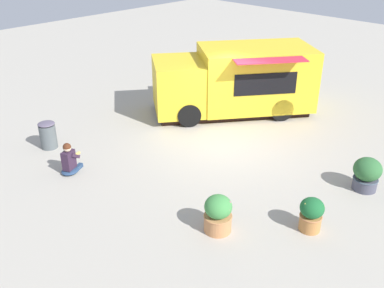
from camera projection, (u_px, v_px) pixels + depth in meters
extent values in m
plane|color=#ACA699|center=(231.00, 140.00, 13.30)|extent=(40.00, 40.00, 0.00)
cube|color=yellow|center=(255.00, 77.00, 14.89)|extent=(4.01, 4.31, 2.03)
cube|color=yellow|center=(178.00, 86.00, 14.60)|extent=(2.67, 2.56, 1.67)
cube|color=black|center=(155.00, 78.00, 14.36)|extent=(1.44, 1.09, 0.64)
cube|color=black|center=(266.00, 84.00, 13.84)|extent=(1.24, 1.65, 0.71)
cube|color=red|center=(271.00, 60.00, 13.20)|extent=(1.82, 2.15, 0.03)
cube|color=black|center=(231.00, 108.00, 15.29)|extent=(4.45, 5.11, 0.21)
cylinder|color=black|center=(181.00, 94.00, 15.82)|extent=(0.63, 0.74, 0.76)
cylinder|color=black|center=(189.00, 115.00, 14.05)|extent=(0.63, 0.74, 0.76)
cylinder|color=black|center=(264.00, 89.00, 16.24)|extent=(0.63, 0.74, 0.76)
cylinder|color=black|center=(282.00, 110.00, 14.48)|extent=(0.63, 0.74, 0.76)
ellipsoid|color=navy|center=(70.00, 170.00, 11.55)|extent=(0.62, 0.66, 0.13)
cube|color=navy|center=(78.00, 168.00, 11.69)|extent=(0.25, 0.37, 0.11)
cube|color=navy|center=(71.00, 166.00, 11.75)|extent=(0.25, 0.37, 0.11)
cube|color=#332136|center=(69.00, 160.00, 11.40)|extent=(0.35, 0.41, 0.51)
sphere|color=beige|center=(67.00, 148.00, 11.24)|extent=(0.21, 0.21, 0.21)
sphere|color=#4F2816|center=(67.00, 147.00, 11.23)|extent=(0.21, 0.21, 0.21)
cube|color=#332136|center=(75.00, 156.00, 11.46)|extent=(0.23, 0.35, 0.27)
cube|color=#332136|center=(68.00, 155.00, 11.52)|extent=(0.23, 0.35, 0.27)
cylinder|color=#D9B352|center=(75.00, 155.00, 11.67)|extent=(0.14, 0.31, 0.08)
cube|color=#E46239|center=(75.00, 154.00, 11.66)|extent=(0.10, 0.26, 0.02)
cylinder|color=#B7783F|center=(310.00, 222.00, 9.36)|extent=(0.46, 0.46, 0.36)
torus|color=#BB7346|center=(311.00, 216.00, 9.28)|extent=(0.49, 0.49, 0.04)
ellipsoid|color=#1B5E2F|center=(312.00, 208.00, 9.19)|extent=(0.52, 0.52, 0.44)
sphere|color=yellow|center=(323.00, 207.00, 9.16)|extent=(0.08, 0.08, 0.08)
sphere|color=#DEE43E|center=(322.00, 204.00, 9.14)|extent=(0.06, 0.06, 0.06)
sphere|color=#E3CF4E|center=(306.00, 204.00, 9.08)|extent=(0.07, 0.07, 0.07)
cylinder|color=#464757|center=(365.00, 184.00, 10.80)|extent=(0.59, 0.59, 0.31)
torus|color=#414E5D|center=(366.00, 179.00, 10.74)|extent=(0.61, 0.61, 0.04)
ellipsoid|color=#2F6534|center=(368.00, 169.00, 10.62)|extent=(0.68, 0.68, 0.58)
sphere|color=red|center=(371.00, 160.00, 10.70)|extent=(0.06, 0.06, 0.06)
sphere|color=#D5383C|center=(379.00, 165.00, 10.59)|extent=(0.08, 0.08, 0.08)
sphere|color=red|center=(359.00, 163.00, 10.57)|extent=(0.07, 0.07, 0.07)
sphere|color=red|center=(361.00, 160.00, 10.70)|extent=(0.09, 0.09, 0.09)
cylinder|color=#BB7C4D|center=(218.00, 223.00, 9.33)|extent=(0.59, 0.59, 0.39)
torus|color=#B77849|center=(218.00, 216.00, 9.25)|extent=(0.62, 0.62, 0.04)
ellipsoid|color=#408A43|center=(218.00, 207.00, 9.14)|extent=(0.59, 0.59, 0.50)
sphere|color=#D64C8F|center=(228.00, 210.00, 8.98)|extent=(0.09, 0.09, 0.09)
sphere|color=#E84791|center=(219.00, 208.00, 8.90)|extent=(0.08, 0.08, 0.08)
sphere|color=#E8358B|center=(211.00, 209.00, 8.94)|extent=(0.06, 0.06, 0.06)
sphere|color=#E14589|center=(229.00, 203.00, 9.07)|extent=(0.09, 0.09, 0.09)
sphere|color=#E23691|center=(217.00, 196.00, 9.27)|extent=(0.06, 0.06, 0.06)
cylinder|color=#525A5D|center=(48.00, 136.00, 12.71)|extent=(0.48, 0.48, 0.72)
ellipsoid|color=#5A5165|center=(46.00, 124.00, 12.53)|extent=(0.48, 0.48, 0.10)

